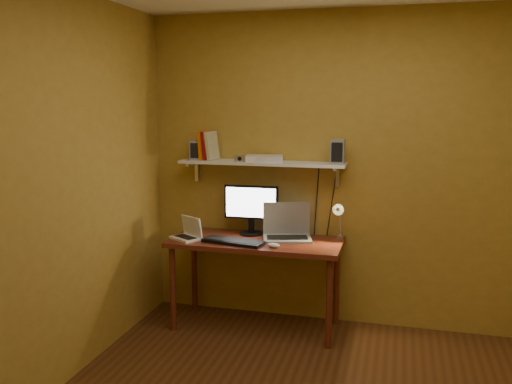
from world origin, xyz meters
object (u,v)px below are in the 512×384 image
(monitor, at_px, (251,207))
(netbook, at_px, (188,233))
(desk_lamp, at_px, (339,216))
(router, at_px, (264,159))
(desk, at_px, (256,250))
(speaker_right, at_px, (338,152))
(mouse, at_px, (274,245))
(shelf_camera, at_px, (240,158))
(speaker_left, at_px, (195,150))
(keyboard, at_px, (233,242))
(wall_shelf, at_px, (262,163))
(laptop, at_px, (287,229))

(monitor, relative_size, netbook, 1.60)
(desk_lamp, relative_size, router, 1.24)
(desk, relative_size, speaker_right, 7.14)
(speaker_right, xyz_separation_m, router, (-0.60, 0.01, -0.07))
(mouse, distance_m, shelf_camera, 0.80)
(netbook, xyz_separation_m, desk_lamp, (1.21, 0.23, 0.16))
(monitor, distance_m, speaker_left, 0.69)
(keyboard, relative_size, shelf_camera, 5.31)
(wall_shelf, bearing_deg, netbook, -151.04)
(desk_lamp, distance_m, speaker_left, 1.34)
(wall_shelf, distance_m, monitor, 0.38)
(monitor, xyz_separation_m, router, (0.11, 0.01, 0.41))
(shelf_camera, bearing_deg, keyboard, -84.80)
(desk, distance_m, desk_lamp, 0.73)
(laptop, distance_m, desk_lamp, 0.45)
(laptop, bearing_deg, speaker_right, -6.78)
(laptop, relative_size, shelf_camera, 4.76)
(wall_shelf, distance_m, desk_lamp, 0.77)
(desk_lamp, height_order, shelf_camera, shelf_camera)
(wall_shelf, distance_m, speaker_right, 0.64)
(laptop, height_order, router, router)
(wall_shelf, height_order, mouse, wall_shelf)
(monitor, distance_m, netbook, 0.57)
(desk, relative_size, keyboard, 2.81)
(speaker_left, bearing_deg, monitor, -18.39)
(netbook, height_order, keyboard, netbook)
(desk, distance_m, monitor, 0.38)
(wall_shelf, distance_m, keyboard, 0.70)
(wall_shelf, xyz_separation_m, desk_lamp, (0.66, -0.07, -0.40))
(netbook, xyz_separation_m, speaker_left, (-0.04, 0.29, 0.65))
(mouse, relative_size, router, 0.33)
(wall_shelf, height_order, laptop, wall_shelf)
(mouse, bearing_deg, desk_lamp, 45.49)
(speaker_left, distance_m, router, 0.62)
(desk, height_order, router, router)
(desk, height_order, netbook, netbook)
(keyboard, distance_m, speaker_left, 0.89)
(keyboard, height_order, mouse, mouse)
(laptop, height_order, keyboard, laptop)
(laptop, bearing_deg, speaker_left, 160.59)
(desk_lamp, distance_m, router, 0.78)
(desk, distance_m, keyboard, 0.23)
(speaker_right, relative_size, router, 0.65)
(mouse, relative_size, speaker_right, 0.50)
(desk_lamp, xyz_separation_m, router, (-0.64, 0.06, 0.44))
(laptop, bearing_deg, shelf_camera, 164.89)
(laptop, xyz_separation_m, speaker_right, (0.40, 0.06, 0.65))
(laptop, xyz_separation_m, netbook, (-0.78, -0.23, -0.02))
(speaker_right, bearing_deg, shelf_camera, -175.38)
(monitor, distance_m, laptop, 0.36)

